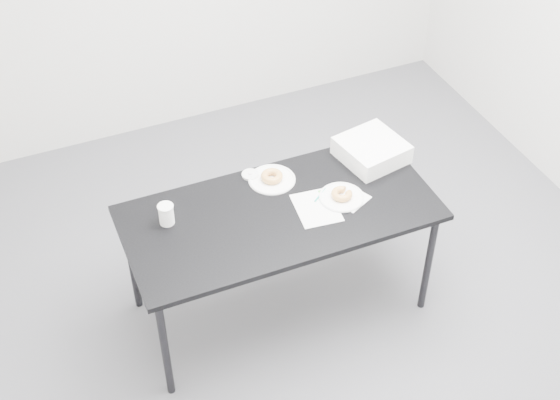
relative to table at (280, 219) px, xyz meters
name	(u,v)px	position (x,y,z in m)	size (l,w,h in m)	color
floor	(302,305)	(0.12, -0.05, -0.67)	(4.00, 4.00, 0.00)	#515056
table	(280,219)	(0.00, 0.00, 0.00)	(1.60, 0.76, 0.73)	black
scorecard	(316,208)	(0.18, -0.05, 0.06)	(0.21, 0.27, 0.00)	white
logo_patch	(323,193)	(0.26, 0.04, 0.06)	(0.04, 0.04, 0.00)	green
pen	(321,194)	(0.24, 0.03, 0.06)	(0.01, 0.01, 0.12)	#0E9B8A
napkin	(350,198)	(0.37, -0.06, 0.06)	(0.16, 0.16, 0.00)	white
plate_near	(342,197)	(0.33, -0.04, 0.06)	(0.23, 0.23, 0.01)	white
donut_near	(342,194)	(0.33, -0.04, 0.08)	(0.11, 0.11, 0.04)	#C0753C
plate_far	(272,180)	(0.06, 0.24, 0.06)	(0.25, 0.25, 0.01)	white
donut_far	(272,176)	(0.06, 0.24, 0.08)	(0.12, 0.12, 0.04)	#C0753C
coffee_cup	(166,214)	(-0.55, 0.14, 0.11)	(0.08, 0.08, 0.11)	white
cup_lid	(250,175)	(-0.04, 0.32, 0.06)	(0.09, 0.09, 0.01)	silver
bakery_box	(372,150)	(0.63, 0.20, 0.11)	(0.32, 0.32, 0.11)	white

